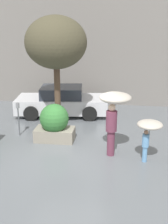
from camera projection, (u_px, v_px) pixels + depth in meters
ground_plane at (69, 156)px, 9.32m from camera, size 40.00×40.00×0.00m
building_facade at (90, 48)px, 14.55m from camera, size 18.00×0.30×6.00m
planter_box at (54, 123)px, 10.39m from camera, size 1.46×1.07×1.41m
person_adult at (114, 107)px, 8.99m from camera, size 1.03×1.03×2.12m
person_child at (149, 128)px, 8.63m from camera, size 0.78×0.78×1.38m
parked_car_near at (62, 102)px, 13.39m from camera, size 4.43×2.37×1.36m
street_tree at (56, 43)px, 10.75m from camera, size 2.40×2.40×4.53m
parking_meter at (18, 112)px, 10.79m from camera, size 0.14×0.14×1.32m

